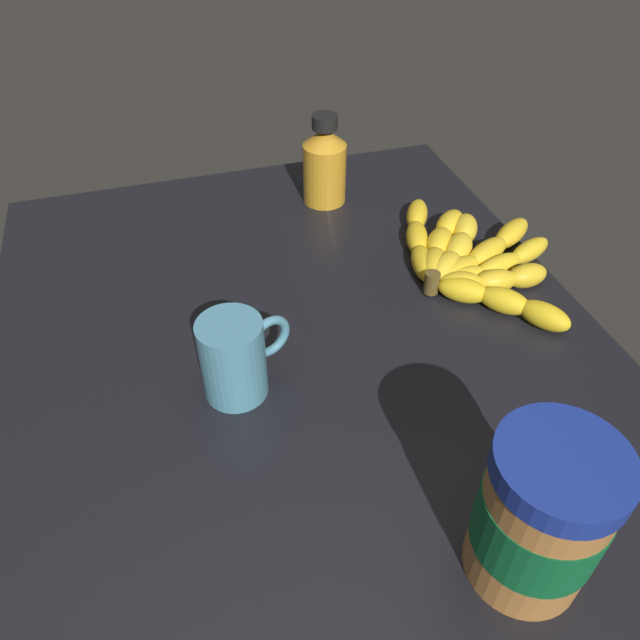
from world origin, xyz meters
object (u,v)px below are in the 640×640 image
at_px(peanut_butter_jar, 540,517).
at_px(coffee_mug, 235,358).
at_px(banana_bunch, 467,258).
at_px(honey_bottle, 325,163).

bearing_deg(peanut_butter_jar, coffee_mug, -144.33).
bearing_deg(banana_bunch, coffee_mug, -69.43).
bearing_deg(coffee_mug, banana_bunch, 110.57).
height_order(honey_bottle, coffee_mug, honey_bottle).
bearing_deg(honey_bottle, banana_bunch, 30.09).
bearing_deg(honey_bottle, coffee_mug, -30.25).
distance_m(peanut_butter_jar, honey_bottle, 0.63).
xyz_separation_m(banana_bunch, honey_bottle, (-0.23, -0.13, 0.05)).
distance_m(banana_bunch, honey_bottle, 0.27).
height_order(peanut_butter_jar, coffee_mug, peanut_butter_jar).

